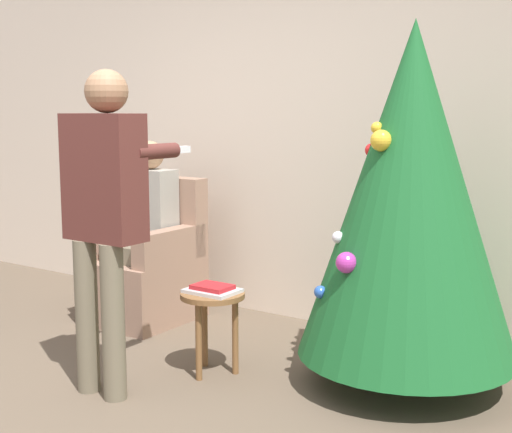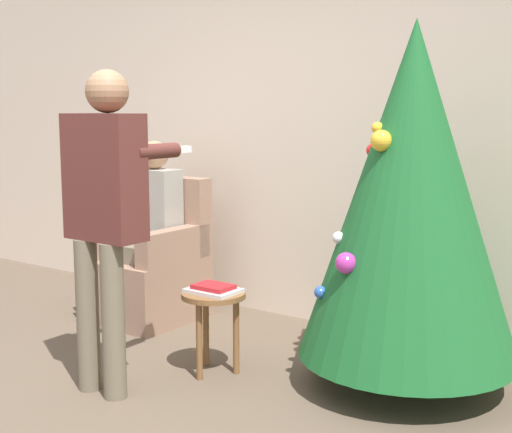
{
  "view_description": "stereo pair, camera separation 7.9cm",
  "coord_description": "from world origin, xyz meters",
  "px_view_note": "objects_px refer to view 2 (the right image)",
  "views": [
    {
      "loc": [
        2.63,
        -2.04,
        1.49
      ],
      "look_at": [
        0.57,
        0.96,
        0.94
      ],
      "focal_mm": 50.0,
      "sensor_mm": 36.0,
      "label": 1
    },
    {
      "loc": [
        2.69,
        -2.0,
        1.49
      ],
      "look_at": [
        0.57,
        0.96,
        0.94
      ],
      "focal_mm": 50.0,
      "sensor_mm": 36.0,
      "label": 2
    }
  ],
  "objects_px": {
    "christmas_tree": "(411,192)",
    "person_standing": "(105,202)",
    "side_stool": "(214,307)",
    "person_seated": "(148,222)",
    "armchair": "(152,269)"
  },
  "relations": [
    {
      "from": "christmas_tree",
      "to": "person_standing",
      "type": "xyz_separation_m",
      "value": [
        -1.25,
        -0.97,
        -0.04
      ]
    },
    {
      "from": "armchair",
      "to": "christmas_tree",
      "type": "bearing_deg",
      "value": -3.81
    },
    {
      "from": "christmas_tree",
      "to": "side_stool",
      "type": "xyz_separation_m",
      "value": [
        -0.96,
        -0.46,
        -0.67
      ]
    },
    {
      "from": "christmas_tree",
      "to": "person_standing",
      "type": "bearing_deg",
      "value": -142.15
    },
    {
      "from": "person_standing",
      "to": "christmas_tree",
      "type": "bearing_deg",
      "value": 37.85
    },
    {
      "from": "person_seated",
      "to": "side_stool",
      "type": "xyz_separation_m",
      "value": [
        1.05,
        -0.57,
        -0.31
      ]
    },
    {
      "from": "person_standing",
      "to": "side_stool",
      "type": "bearing_deg",
      "value": 60.41
    },
    {
      "from": "person_standing",
      "to": "armchair",
      "type": "bearing_deg",
      "value": 124.35
    },
    {
      "from": "christmas_tree",
      "to": "person_seated",
      "type": "distance_m",
      "value": 2.05
    },
    {
      "from": "armchair",
      "to": "person_standing",
      "type": "relative_size",
      "value": 0.59
    },
    {
      "from": "person_seated",
      "to": "side_stool",
      "type": "bearing_deg",
      "value": -28.28
    },
    {
      "from": "christmas_tree",
      "to": "person_standing",
      "type": "distance_m",
      "value": 1.59
    },
    {
      "from": "person_seated",
      "to": "person_standing",
      "type": "height_order",
      "value": "person_standing"
    },
    {
      "from": "armchair",
      "to": "person_seated",
      "type": "bearing_deg",
      "value": -90.0
    },
    {
      "from": "person_seated",
      "to": "christmas_tree",
      "type": "bearing_deg",
      "value": -3.02
    }
  ]
}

